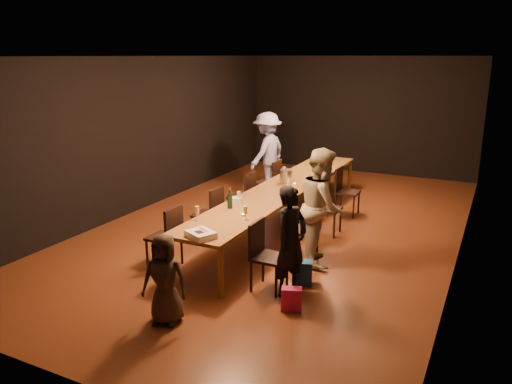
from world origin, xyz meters
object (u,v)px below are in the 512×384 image
at_px(chair_right_2, 328,208).
at_px(chair_right_3, 348,192).
at_px(chair_right_0, 269,257).
at_px(plate_stack, 237,201).
at_px(child, 165,279).
at_px(chair_left_1, 207,214).
at_px(ice_bucket, 286,176).
at_px(man_blue, 267,152).
at_px(table, 283,189).
at_px(woman_tan, 322,206).
at_px(birthday_cake, 201,234).
at_px(woman_birthday, 291,242).
at_px(chair_left_3, 268,182).
at_px(chair_right_1, 303,229).
at_px(champagne_bottle, 230,198).
at_px(chair_left_2, 241,196).
at_px(chair_left_0, 164,236).

bearing_deg(chair_right_2, chair_right_3, 180.00).
xyz_separation_m(chair_right_0, plate_stack, (-1.09, 1.10, 0.34)).
height_order(chair_right_0, child, child).
distance_m(chair_left_1, ice_bucket, 1.74).
distance_m(chair_right_2, plate_stack, 1.73).
bearing_deg(plate_stack, man_blue, 107.56).
height_order(table, chair_right_2, chair_right_2).
relative_size(woman_tan, child, 1.60).
distance_m(chair_right_2, man_blue, 3.12).
bearing_deg(chair_right_3, birthday_cake, -10.93).
bearing_deg(woman_birthday, chair_left_1, 74.92).
bearing_deg(table, woman_birthday, -64.40).
bearing_deg(chair_left_1, woman_tan, -90.30).
bearing_deg(chair_left_3, chair_right_3, -90.00).
bearing_deg(chair_right_1, chair_right_0, -0.00).
xyz_separation_m(child, champagne_bottle, (-0.33, 2.13, 0.37)).
height_order(chair_right_2, ice_bucket, ice_bucket).
xyz_separation_m(table, chair_right_0, (0.85, -2.40, -0.24)).
bearing_deg(plate_stack, chair_right_1, 5.24).
relative_size(chair_right_1, chair_left_1, 1.00).
bearing_deg(chair_left_2, chair_left_0, -180.00).
distance_m(chair_left_1, woman_birthday, 2.35).
relative_size(chair_left_3, man_blue, 0.52).
distance_m(chair_left_0, champagne_bottle, 1.14).
bearing_deg(chair_left_1, chair_left_3, 0.00).
bearing_deg(ice_bucket, chair_right_0, -71.18).
xyz_separation_m(chair_left_0, chair_left_1, (0.00, 1.20, 0.00)).
bearing_deg(chair_left_0, chair_right_3, -25.28).
distance_m(table, woman_tan, 1.68).
bearing_deg(chair_left_3, man_blue, 26.42).
relative_size(chair_left_0, champagne_bottle, 2.83).
relative_size(table, chair_right_3, 6.45).
xyz_separation_m(table, ice_bucket, (-0.07, 0.30, 0.17)).
bearing_deg(table, champagne_bottle, -97.55).
bearing_deg(champagne_bottle, birthday_cake, -77.56).
height_order(chair_left_2, woman_tan, woman_tan).
xyz_separation_m(chair_right_3, chair_left_3, (-1.70, 0.00, 0.00)).
xyz_separation_m(chair_right_3, champagne_bottle, (-1.06, -2.77, 0.45)).
relative_size(woman_tan, ice_bucket, 7.10).
bearing_deg(chair_left_1, chair_right_1, -90.00).
bearing_deg(child, woman_birthday, 35.44).
xyz_separation_m(chair_left_1, woman_birthday, (2.00, -1.20, 0.26)).
xyz_separation_m(chair_right_1, man_blue, (-2.19, 3.38, 0.43)).
relative_size(chair_right_3, birthday_cake, 2.10).
bearing_deg(table, chair_left_1, -125.31).
relative_size(chair_right_2, plate_stack, 5.11).
height_order(table, chair_right_1, chair_right_1).
relative_size(chair_right_0, chair_left_1, 1.00).
distance_m(table, chair_right_2, 0.88).
bearing_deg(champagne_bottle, plate_stack, 96.22).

